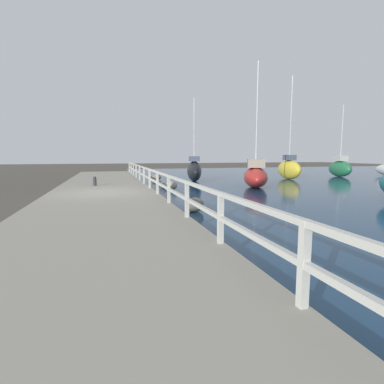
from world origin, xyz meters
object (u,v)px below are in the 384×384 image
at_px(sailboat_yellow, 289,169).
at_px(sailboat_black, 194,170).
at_px(sailboat_green, 340,168).
at_px(mooring_bollard, 95,181).
at_px(sailboat_red, 255,175).

relative_size(sailboat_yellow, sailboat_black, 1.34).
bearing_deg(sailboat_green, sailboat_yellow, -160.16).
bearing_deg(sailboat_yellow, mooring_bollard, -159.37).
height_order(mooring_bollard, sailboat_yellow, sailboat_yellow).
height_order(sailboat_green, sailboat_black, sailboat_green).
xyz_separation_m(sailboat_yellow, sailboat_black, (-8.19, 0.23, -0.04)).
distance_m(sailboat_red, sailboat_yellow, 7.55).
distance_m(sailboat_red, sailboat_black, 5.77).
height_order(mooring_bollard, sailboat_red, sailboat_red).
bearing_deg(sailboat_red, sailboat_yellow, 65.44).
bearing_deg(sailboat_black, sailboat_green, 16.91).
height_order(sailboat_yellow, sailboat_green, sailboat_yellow).
bearing_deg(mooring_bollard, sailboat_green, 15.63).
xyz_separation_m(mooring_bollard, sailboat_black, (7.11, 5.03, 0.25)).
distance_m(mooring_bollard, sailboat_yellow, 16.04).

